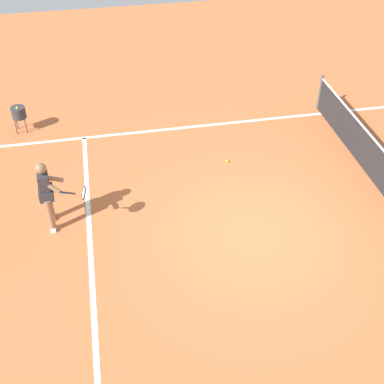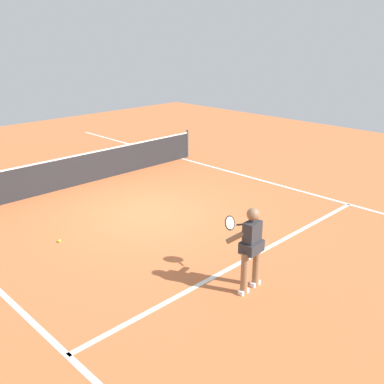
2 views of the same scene
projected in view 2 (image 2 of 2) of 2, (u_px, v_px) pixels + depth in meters
The scene contains 6 objects.
ground_plane at pixel (148, 213), 11.23m from camera, with size 27.42×27.42×0.00m, color #C66638.
service_line_marking at pixel (251, 257), 9.01m from camera, with size 8.35×0.10×0.01m, color white.
sideline_right_marking at pixel (250, 177), 14.00m from camera, with size 0.10×19.09×0.01m, color white.
court_net at pixel (80, 169), 13.18m from camera, with size 9.03×0.08×1.01m.
tennis_player at pixel (250, 245), 7.61m from camera, with size 0.75×0.96×1.55m.
tennis_ball_mid at pixel (59, 241), 9.63m from camera, with size 0.07×0.07×0.07m, color #D1E533.
Camera 2 is at (-6.52, -8.18, 4.27)m, focal length 41.49 mm.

